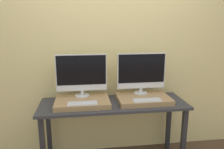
# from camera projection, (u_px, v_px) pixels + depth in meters

# --- Properties ---
(wall_back) EXTENTS (8.00, 0.04, 2.60)m
(wall_back) POSITION_uv_depth(u_px,v_px,m) (109.00, 54.00, 2.72)
(wall_back) COLOR #DBC684
(wall_back) RESTS_ON ground_plane
(workbench) EXTENTS (1.67, 0.56, 0.78)m
(workbench) POSITION_uv_depth(u_px,v_px,m) (113.00, 111.00, 2.53)
(workbench) COLOR #2D2D33
(workbench) RESTS_ON ground_plane
(wooden_riser_left) EXTENTS (0.60, 0.43, 0.06)m
(wooden_riser_left) POSITION_uv_depth(u_px,v_px,m) (82.00, 102.00, 2.45)
(wooden_riser_left) COLOR #99754C
(wooden_riser_left) RESTS_ON workbench
(monitor_left) EXTENTS (0.58, 0.17, 0.49)m
(monitor_left) POSITION_uv_depth(u_px,v_px,m) (82.00, 74.00, 2.50)
(monitor_left) COLOR silver
(monitor_left) RESTS_ON wooden_riser_left
(keyboard_left) EXTENTS (0.31, 0.11, 0.01)m
(keyboard_left) POSITION_uv_depth(u_px,v_px,m) (82.00, 103.00, 2.30)
(keyboard_left) COLOR silver
(keyboard_left) RESTS_ON wooden_riser_left
(wooden_riser_right) EXTENTS (0.60, 0.43, 0.06)m
(wooden_riser_right) POSITION_uv_depth(u_px,v_px,m) (143.00, 99.00, 2.55)
(wooden_riser_right) COLOR #99754C
(wooden_riser_right) RESTS_ON workbench
(monitor_right) EXTENTS (0.58, 0.17, 0.49)m
(monitor_right) POSITION_uv_depth(u_px,v_px,m) (141.00, 72.00, 2.59)
(monitor_right) COLOR silver
(monitor_right) RESTS_ON wooden_riser_right
(keyboard_right) EXTENTS (0.31, 0.11, 0.01)m
(keyboard_right) POSITION_uv_depth(u_px,v_px,m) (147.00, 100.00, 2.40)
(keyboard_right) COLOR silver
(keyboard_right) RESTS_ON wooden_riser_right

